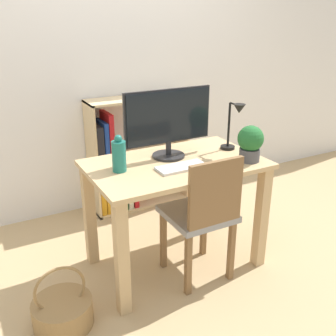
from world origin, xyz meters
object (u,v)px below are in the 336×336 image
vase (119,155)px  chair (203,213)px  monitor (168,120)px  potted_plant (250,142)px  basket (63,311)px  keyboard (182,167)px  desk_lamp (234,122)px  bookshelf (122,166)px

vase → chair: (0.44, -0.26, -0.38)m
monitor → chair: (0.06, -0.34, -0.53)m
potted_plant → basket: 1.49m
keyboard → potted_plant: potted_plant is taller
vase → desk_lamp: desk_lamp is taller
basket → chair: bearing=-0.4°
bookshelf → desk_lamp: bearing=-65.3°
keyboard → vase: vase is taller
keyboard → bookshelf: (0.03, 1.07, -0.37)m
desk_lamp → potted_plant: desk_lamp is taller
vase → keyboard: bearing=-21.8°
monitor → basket: 1.29m
keyboard → basket: keyboard is taller
vase → potted_plant: bearing=-16.1°
monitor → potted_plant: monitor is taller
potted_plant → chair: 0.54m
monitor → keyboard: 0.33m
keyboard → chair: 0.32m
desk_lamp → monitor: bearing=165.9°
potted_plant → basket: (-1.27, -0.02, -0.79)m
basket → bookshelf: bearing=54.3°
monitor → desk_lamp: monitor is taller
chair → bookshelf: (-0.06, 1.19, -0.08)m
vase → potted_plant: 0.83m
monitor → desk_lamp: bearing=-14.1°
vase → basket: (-0.47, -0.25, -0.76)m
chair → potted_plant: bearing=-1.3°
keyboard → potted_plant: 0.47m
desk_lamp → chair: bearing=-148.9°
desk_lamp → chair: size_ratio=0.39×
bookshelf → monitor: bearing=-90.0°
bookshelf → vase: bearing=-112.0°
monitor → basket: bearing=-158.5°
vase → basket: vase is taller
desk_lamp → potted_plant: 0.22m
desk_lamp → bookshelf: bearing=114.7°
chair → basket: size_ratio=2.26×
monitor → bookshelf: (-0.00, 0.85, -0.61)m
desk_lamp → bookshelf: 1.20m
desk_lamp → bookshelf: desk_lamp is taller
monitor → vase: (-0.38, -0.08, -0.15)m
potted_plant → bookshelf: (-0.42, 1.16, -0.48)m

